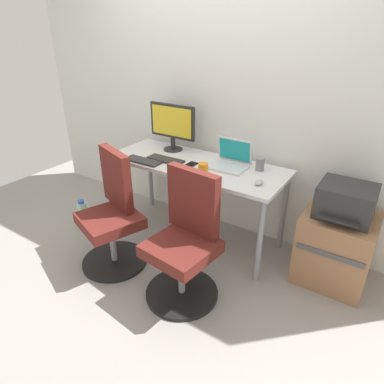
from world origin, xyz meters
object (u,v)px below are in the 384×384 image
water_bottle_on_floor (83,215)px  office_chair_right (185,243)px  printer (346,201)px  coffee_mug (203,169)px  side_cabinet (335,247)px  desktop_monitor (172,124)px  open_laptop (230,160)px  office_chair_left (113,216)px

water_bottle_on_floor → office_chair_right: bearing=-7.1°
printer → coffee_mug: bearing=-165.0°
printer → coffee_mug: size_ratio=4.35×
side_cabinet → coffee_mug: (-1.03, -0.28, 0.51)m
desktop_monitor → open_laptop: 0.68m
office_chair_right → water_bottle_on_floor: 1.37m
printer → desktop_monitor: 1.61m
office_chair_left → open_laptop: (0.66, 0.75, 0.38)m
open_laptop → office_chair_right: bearing=-86.2°
office_chair_right → printer: office_chair_right is taller
office_chair_right → open_laptop: 0.84m
side_cabinet → open_laptop: (-0.93, -0.01, 0.52)m
coffee_mug → open_laptop: bearing=68.9°
printer → water_bottle_on_floor: size_ratio=1.29×
side_cabinet → open_laptop: size_ratio=1.81×
water_bottle_on_floor → desktop_monitor: 1.25m
office_chair_left → printer: 1.78m
side_cabinet → printer: 0.40m
desktop_monitor → open_laptop: (0.65, -0.08, -0.19)m
office_chair_right → printer: 1.19m
office_chair_right → desktop_monitor: 1.22m
printer → water_bottle_on_floor: (-2.21, -0.59, -0.53)m
office_chair_left → coffee_mug: 0.82m
water_bottle_on_floor → desktop_monitor: (0.63, 0.66, 0.85)m
open_laptop → coffee_mug: size_ratio=3.37×
office_chair_left → desktop_monitor: (0.01, 0.83, 0.57)m
office_chair_left → open_laptop: 1.07m
side_cabinet → printer: size_ratio=1.40×
office_chair_right → desktop_monitor: (-0.70, 0.82, 0.57)m
coffee_mug → side_cabinet: bearing=15.0°
coffee_mug → office_chair_right: bearing=-72.3°
office_chair_left → desktop_monitor: desktop_monitor is taller
office_chair_left → printer: (1.59, 0.76, 0.26)m
office_chair_left → printer: office_chair_left is taller
office_chair_left → office_chair_right: 0.71m
printer → coffee_mug: coffee_mug is taller
office_chair_right → desktop_monitor: size_ratio=1.96×
coffee_mug → water_bottle_on_floor: bearing=-165.1°
side_cabinet → water_bottle_on_floor: 2.29m
office_chair_left → water_bottle_on_floor: bearing=164.8°
printer → water_bottle_on_floor: printer is taller
water_bottle_on_floor → coffee_mug: (1.18, 0.31, 0.65)m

